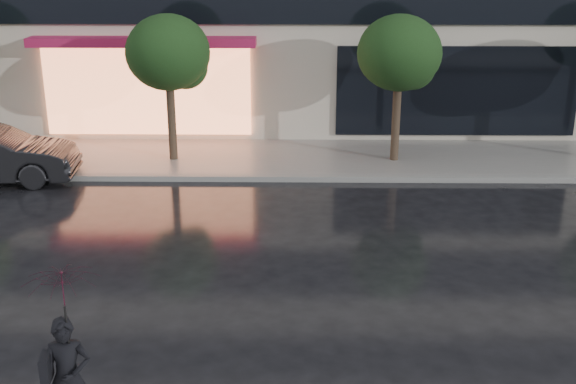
{
  "coord_description": "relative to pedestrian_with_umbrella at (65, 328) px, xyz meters",
  "views": [
    {
      "loc": [
        0.36,
        -8.8,
        5.84
      ],
      "look_at": [
        0.2,
        3.7,
        1.4
      ],
      "focal_mm": 45.0,
      "sensor_mm": 36.0,
      "label": 1
    }
  ],
  "objects": [
    {
      "name": "ground",
      "position": [
        2.31,
        1.5,
        -1.56
      ],
      "size": [
        120.0,
        120.0,
        0.0
      ],
      "primitive_type": "plane",
      "color": "black",
      "rests_on": "ground"
    },
    {
      "name": "sidewalk_far",
      "position": [
        2.31,
        11.75,
        -1.5
      ],
      "size": [
        60.0,
        3.5,
        0.12
      ],
      "primitive_type": "cube",
      "color": "slate",
      "rests_on": "ground"
    },
    {
      "name": "curb_far",
      "position": [
        2.31,
        10.0,
        -1.49
      ],
      "size": [
        60.0,
        0.25,
        0.14
      ],
      "primitive_type": "cube",
      "color": "gray",
      "rests_on": "ground"
    },
    {
      "name": "tree_mid_west",
      "position": [
        -0.63,
        11.53,
        1.37
      ],
      "size": [
        2.2,
        2.2,
        3.99
      ],
      "color": "#33261C",
      "rests_on": "ground"
    },
    {
      "name": "tree_mid_east",
      "position": [
        5.37,
        11.53,
        1.37
      ],
      "size": [
        2.2,
        2.2,
        3.99
      ],
      "color": "#33261C",
      "rests_on": "ground"
    },
    {
      "name": "pedestrian_with_umbrella",
      "position": [
        0.0,
        0.0,
        0.0
      ],
      "size": [
        0.97,
        0.99,
        2.19
      ],
      "rotation": [
        0.0,
        0.0,
        0.12
      ],
      "color": "black",
      "rests_on": "sidewalk_near"
    }
  ]
}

